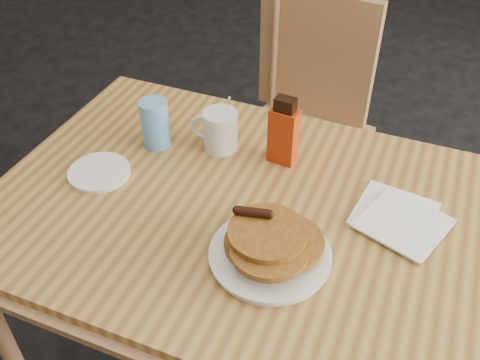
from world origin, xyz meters
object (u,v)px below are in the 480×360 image
Objects in this scene: chair_main_far at (307,106)px; syrup_bottle at (284,133)px; coffee_mug at (219,130)px; blue_tumbler at (155,123)px; pancake_plate at (270,248)px; main_table at (254,220)px.

syrup_bottle is (0.04, -0.56, 0.27)m from chair_main_far.
coffee_mug is 0.17m from blue_tumbler.
coffee_mug is at bearing -91.51° from chair_main_far.
chair_main_far is 3.70× the size of pancake_plate.
blue_tumbler reaches higher than main_table.
pancake_plate is at bearing -37.37° from blue_tumbler.
pancake_plate is 1.40× the size of syrup_bottle.
main_table is at bearing -84.93° from syrup_bottle.
pancake_plate is 0.41m from coffee_mug.
coffee_mug reaches higher than blue_tumbler.
blue_tumbler is (-0.32, 0.16, 0.11)m from main_table.
chair_main_far is 5.18× the size of syrup_bottle.
blue_tumbler is at bearing -164.24° from syrup_bottle.
chair_main_far is 0.71m from blue_tumbler.
chair_main_far is (-0.02, 0.76, -0.14)m from main_table.
main_table is 1.42× the size of chair_main_far.
coffee_mug reaches higher than pancake_plate.
syrup_bottle is at bearing 99.98° from pancake_plate.
coffee_mug is at bearing 124.27° from pancake_plate.
syrup_bottle is at bearing 84.86° from main_table.
pancake_plate is at bearing -61.18° from main_table.
chair_main_far is 5.62× the size of coffee_mug.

